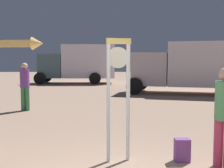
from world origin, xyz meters
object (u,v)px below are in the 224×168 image
at_px(standing_clock, 118,87).
at_px(person_near_clock, 224,112).
at_px(box_truck_far, 80,63).
at_px(person_distant, 25,84).
at_px(arrow_sign, 10,70).
at_px(box_truck_near, 200,66).
at_px(backpack, 182,150).

height_order(standing_clock, person_near_clock, standing_clock).
bearing_deg(box_truck_far, person_distant, -93.75).
height_order(standing_clock, arrow_sign, arrow_sign).
bearing_deg(box_truck_far, person_near_clock, -76.59).
height_order(person_near_clock, person_distant, person_distant).
xyz_separation_m(arrow_sign, person_near_clock, (3.92, -0.91, -0.69)).
distance_m(box_truck_near, box_truck_far, 10.27).
xyz_separation_m(person_near_clock, backpack, (-0.62, 0.30, -0.75)).
relative_size(arrow_sign, box_truck_far, 0.40).
distance_m(backpack, box_truck_far, 17.72).
xyz_separation_m(person_distant, box_truck_far, (0.79, 12.12, 0.66)).
relative_size(standing_clock, backpack, 5.28).
distance_m(backpack, person_distant, 6.81).
height_order(person_near_clock, box_truck_far, box_truck_far).
height_order(arrow_sign, backpack, arrow_sign).
distance_m(arrow_sign, person_distant, 4.74).
distance_m(standing_clock, person_near_clock, 1.86).
bearing_deg(person_distant, backpack, -49.85).
bearing_deg(box_truck_near, person_near_clock, -106.50).
bearing_deg(backpack, box_truck_far, 101.66).
bearing_deg(box_truck_near, person_distant, -148.89).
height_order(standing_clock, box_truck_near, box_truck_near).
height_order(standing_clock, box_truck_far, box_truck_far).
relative_size(standing_clock, person_distant, 1.28).
xyz_separation_m(standing_clock, person_distant, (-3.20, 5.12, -0.38)).
distance_m(arrow_sign, person_near_clock, 4.08).
xyz_separation_m(standing_clock, person_near_clock, (1.79, -0.36, -0.39)).
relative_size(arrow_sign, person_distant, 1.40).
bearing_deg(arrow_sign, backpack, -10.44).
bearing_deg(person_near_clock, person_distant, 132.34).
bearing_deg(box_truck_near, backpack, -110.17).
bearing_deg(standing_clock, box_truck_far, 97.95).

